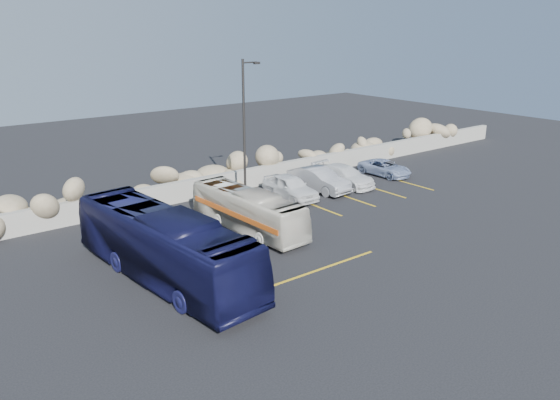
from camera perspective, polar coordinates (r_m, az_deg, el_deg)
ground at (r=22.82m, az=4.67°, el=-7.37°), size 90.00×90.00×0.00m
seawall at (r=31.91m, az=-9.89°, el=0.98°), size 60.00×0.40×1.20m
riprap_pile at (r=32.75m, az=-10.94°, el=2.63°), size 54.00×2.80×2.60m
parking_lines at (r=29.54m, az=4.13°, el=-1.38°), size 18.16×9.36×0.01m
lamppost at (r=30.22m, az=-3.69°, el=7.48°), size 1.14×0.18×8.00m
vintage_bus at (r=26.82m, az=-3.40°, el=-1.06°), size 2.10×7.49×2.06m
tour_coach at (r=21.94m, az=-11.99°, el=-4.73°), size 3.41×10.42×2.85m
car_a at (r=31.86m, az=1.08°, el=1.39°), size 1.80×4.13×1.38m
car_b at (r=33.38m, az=4.09°, el=2.14°), size 1.83×4.41×1.42m
car_c at (r=34.69m, az=6.69°, el=2.54°), size 2.16×4.50×1.26m
car_d at (r=37.51m, az=10.89°, el=3.32°), size 1.95×3.83×1.04m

